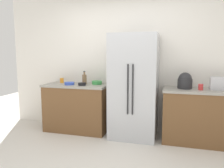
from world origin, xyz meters
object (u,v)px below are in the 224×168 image
Objects in this scene: toaster at (219,83)px; bowl_b at (97,83)px; bowl_c at (82,84)px; rice_cooker at (185,81)px; cup_a at (201,87)px; cup_b at (62,80)px; refrigerator at (134,87)px; bowl_a at (69,83)px; bottle_a at (84,79)px.

bowl_b is (-2.13, 0.09, -0.07)m from toaster.
bowl_b is 0.31m from bowl_c.
bowl_b is (-1.60, 0.09, -0.09)m from rice_cooker.
rice_cooker is 1.93× the size of bowl_c.
cup_a reaches higher than bowl_c.
toaster is 2.85× the size of cup_b.
bowl_b is at bearing 47.13° from bowl_c.
refrigerator is at bearing -6.05° from cup_b.
refrigerator reaches higher than bowl_c.
bowl_c is (-1.81, -0.13, -0.10)m from rice_cooker.
bowl_c is at bearing -175.76° from rice_cooker.
toaster is 2.61m from bowl_a.
cup_a is at bearing -3.67° from bottle_a.
refrigerator is at bearing 2.53° from bowl_a.
rice_cooker is 1.84m from bottle_a.
cup_a is at bearing -1.37° from refrigerator.
bottle_a is at bearing 173.77° from refrigerator.
rice_cooker is (0.85, 0.06, 0.12)m from refrigerator.
rice_cooker is at bearing 3.08° from bowl_a.
refrigerator is 9.84× the size of bowl_a.
toaster reaches higher than bowl_c.
bowl_c is at bearing -178.61° from cup_a.
bowl_a is 0.96× the size of bowl_b.
bottle_a is 2.09m from cup_a.
cup_b reaches higher than bowl_c.
bottle_a reaches higher than bowl_b.
bowl_c is (-2.05, -0.05, -0.02)m from cup_a.
bottle_a is at bearing 33.92° from bowl_a.
refrigerator is 6.70× the size of rice_cooker.
cup_b is at bearing 175.92° from cup_a.
bottle_a reaches higher than bowl_c.
bowl_c is (-0.95, -0.08, 0.02)m from refrigerator.
toaster is at bearing 2.47° from bowl_a.
toaster is 2.88m from cup_b.
bowl_b is at bearing 174.52° from cup_a.
bowl_b is at bearing 176.69° from rice_cooker.
bowl_c is (-2.34, -0.13, -0.08)m from toaster.
cup_a is (2.08, -0.13, -0.05)m from bottle_a.
rice_cooker is 1.08× the size of bottle_a.
cup_b is 0.75m from bowl_b.
bowl_a is 0.27m from bowl_c.
toaster is 1.48× the size of bowl_a.
bottle_a is 1.30× the size of bowl_b.
bowl_a is at bearing -177.47° from refrigerator.
cup_b is (-2.59, 0.18, -0.00)m from cup_a.
toaster is 1.41× the size of bowl_b.
rice_cooker is 1.82m from bowl_c.
refrigerator is 1.22m from bowl_a.
cup_b is at bearing 177.55° from rice_cooker.
cup_b is 0.68× the size of bowl_c.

